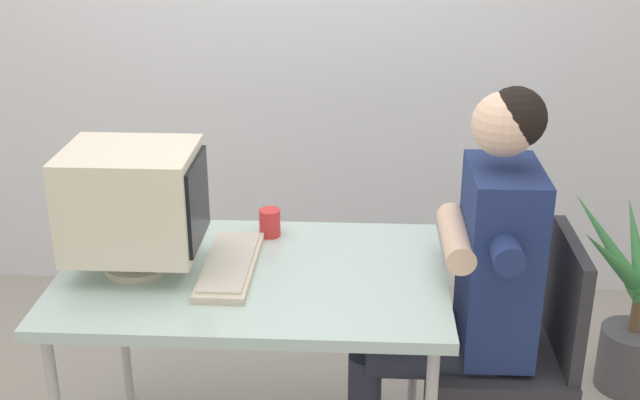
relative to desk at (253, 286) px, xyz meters
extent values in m
cylinder|color=#B7B7BC|center=(-0.55, 0.34, -0.34)|extent=(0.04, 0.04, 0.72)
cylinder|color=#B7B7BC|center=(0.55, 0.34, -0.34)|extent=(0.04, 0.04, 0.72)
cube|color=silver|center=(0.00, 0.00, 0.03)|extent=(1.23, 0.80, 0.04)
cylinder|color=beige|center=(-0.37, 0.00, 0.06)|extent=(0.21, 0.21, 0.02)
cylinder|color=beige|center=(-0.37, 0.00, 0.10)|extent=(0.06, 0.06, 0.06)
cube|color=beige|center=(-0.37, 0.00, 0.29)|extent=(0.40, 0.33, 0.33)
cube|color=black|center=(-0.16, 0.00, 0.29)|extent=(0.01, 0.28, 0.27)
cube|color=beige|center=(-0.07, 0.01, 0.07)|extent=(0.16, 0.47, 0.02)
cube|color=beige|center=(-0.07, 0.01, 0.08)|extent=(0.14, 0.42, 0.01)
cylinder|color=#4C4C51|center=(0.60, 0.23, -0.50)|extent=(0.03, 0.03, 0.41)
cylinder|color=#4C4C51|center=(1.00, 0.23, -0.50)|extent=(0.03, 0.03, 0.41)
cube|color=#2D2D33|center=(0.80, 0.03, -0.26)|extent=(0.45, 0.45, 0.06)
cube|color=#2D2D33|center=(1.01, 0.03, -0.03)|extent=(0.04, 0.41, 0.40)
cube|color=navy|center=(0.78, 0.03, 0.10)|extent=(0.22, 0.35, 0.62)
sphere|color=beige|center=(0.76, 0.03, 0.54)|extent=(0.20, 0.20, 0.20)
sphere|color=black|center=(0.79, 0.03, 0.56)|extent=(0.19, 0.19, 0.19)
cylinder|color=#262838|center=(0.57, -0.06, -0.21)|extent=(0.41, 0.14, 0.14)
cylinder|color=#262838|center=(0.57, 0.12, -0.21)|extent=(0.41, 0.14, 0.14)
cylinder|color=#262838|center=(0.37, 0.12, -0.46)|extent=(0.11, 0.11, 0.49)
cylinder|color=navy|center=(0.76, -0.18, 0.22)|extent=(0.09, 0.14, 0.09)
cylinder|color=navy|center=(0.76, 0.24, 0.22)|extent=(0.09, 0.14, 0.09)
cylinder|color=beige|center=(0.64, 0.03, 0.17)|extent=(0.09, 0.35, 0.09)
cylinder|color=#4C4C51|center=(1.43, 0.53, -0.57)|extent=(0.24, 0.24, 0.26)
cylinder|color=brown|center=(1.43, 0.53, -0.35)|extent=(0.04, 0.04, 0.20)
cone|color=#357940|center=(1.45, 0.70, -0.15)|extent=(0.12, 0.45, 0.32)
cone|color=#357940|center=(1.32, 0.63, -0.12)|extent=(0.32, 0.34, 0.41)
cone|color=#357940|center=(1.30, 0.47, -0.12)|extent=(0.39, 0.25, 0.40)
cylinder|color=red|center=(0.03, 0.27, 0.10)|extent=(0.07, 0.07, 0.10)
torus|color=red|center=(0.03, 0.32, 0.10)|extent=(0.07, 0.01, 0.07)
camera|label=1|loc=(0.34, -2.29, 1.24)|focal=45.49mm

